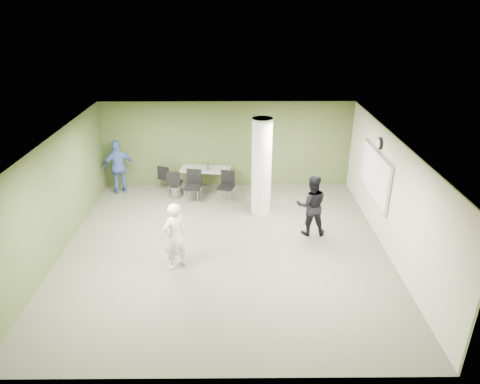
{
  "coord_description": "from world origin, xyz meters",
  "views": [
    {
      "loc": [
        0.32,
        -9.14,
        5.74
      ],
      "look_at": [
        0.39,
        1.0,
        1.1
      ],
      "focal_mm": 32.0,
      "sensor_mm": 36.0,
      "label": 1
    }
  ],
  "objects_px": {
    "man_black": "(311,205)",
    "man_blue": "(119,167)",
    "chair_back_left": "(165,176)",
    "folding_table": "(206,170)",
    "woman_white": "(175,236)"
  },
  "relations": [
    {
      "from": "folding_table",
      "to": "man_blue",
      "type": "relative_size",
      "value": 0.95
    },
    {
      "from": "chair_back_left",
      "to": "man_black",
      "type": "bearing_deg",
      "value": 169.06
    },
    {
      "from": "man_blue",
      "to": "chair_back_left",
      "type": "bearing_deg",
      "value": 164.2
    },
    {
      "from": "man_black",
      "to": "man_blue",
      "type": "bearing_deg",
      "value": -24.41
    },
    {
      "from": "chair_back_left",
      "to": "woman_white",
      "type": "bearing_deg",
      "value": 124.38
    },
    {
      "from": "man_black",
      "to": "man_blue",
      "type": "height_order",
      "value": "man_blue"
    },
    {
      "from": "woman_white",
      "to": "man_black",
      "type": "xyz_separation_m",
      "value": [
        3.34,
        1.54,
        0.01
      ]
    },
    {
      "from": "chair_back_left",
      "to": "man_blue",
      "type": "height_order",
      "value": "man_blue"
    },
    {
      "from": "folding_table",
      "to": "chair_back_left",
      "type": "distance_m",
      "value": 1.32
    },
    {
      "from": "man_black",
      "to": "man_blue",
      "type": "distance_m",
      "value": 6.23
    },
    {
      "from": "woman_white",
      "to": "man_black",
      "type": "relative_size",
      "value": 0.99
    },
    {
      "from": "folding_table",
      "to": "woman_white",
      "type": "relative_size",
      "value": 1.01
    },
    {
      "from": "man_black",
      "to": "man_blue",
      "type": "xyz_separation_m",
      "value": [
        -5.64,
        2.65,
        0.05
      ]
    },
    {
      "from": "folding_table",
      "to": "woman_white",
      "type": "bearing_deg",
      "value": -88.54
    },
    {
      "from": "man_black",
      "to": "man_blue",
      "type": "relative_size",
      "value": 0.95
    }
  ]
}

